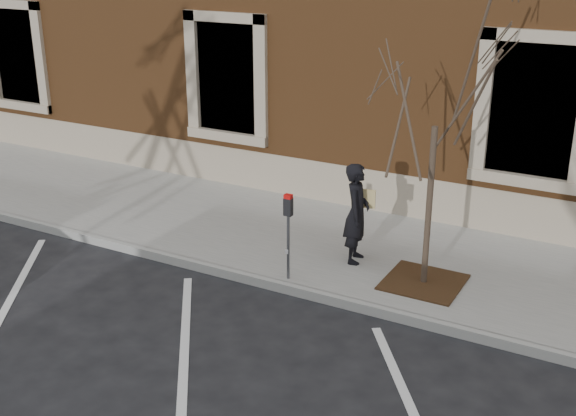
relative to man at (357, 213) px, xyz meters
The scene contains 8 objects.
ground 1.80m from the man, 126.22° to the right, with size 120.00×120.00×0.00m, color #28282B.
sidewalk_near 1.37m from the man, 149.83° to the left, with size 40.00×3.50×0.15m, color #AAA69F.
curb_near 1.80m from the man, 125.14° to the right, with size 40.00×0.12×0.15m, color #9E9E99.
parking_stripes 3.67m from the man, 104.70° to the right, with size 28.00×4.40×0.01m, color silver, non-canonical shape.
man is the anchor object (origin of this frame).
parking_meter 1.28m from the man, 119.68° to the right, with size 0.12×0.10×1.37m.
tree_grate 1.50m from the man, 11.44° to the right, with size 1.14×1.14×0.03m, color #452816.
sapling 2.61m from the man, 11.44° to the right, with size 2.66×2.66×4.43m.
Camera 1 is at (5.08, -8.64, 5.08)m, focal length 45.00 mm.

